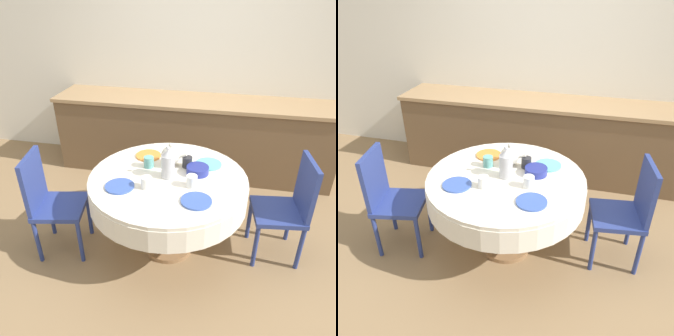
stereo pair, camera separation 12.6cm
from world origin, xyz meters
TOP-DOWN VIEW (x-y plane):
  - ground_plane at (0.00, 0.00)m, footprint 12.00×12.00m
  - wall_back at (0.00, 1.78)m, footprint 7.00×0.05m
  - kitchen_counter at (0.00, 1.44)m, footprint 3.24×0.64m
  - dining_table at (0.00, 0.00)m, footprint 1.27×1.27m
  - chair_left at (0.97, 0.13)m, footprint 0.45×0.45m
  - chair_right at (-0.96, -0.20)m, footprint 0.47×0.47m
  - plate_near_left at (-0.33, -0.22)m, footprint 0.22×0.22m
  - cup_near_left at (-0.12, -0.19)m, footprint 0.08×0.08m
  - plate_near_right at (0.26, -0.29)m, footprint 0.22×0.22m
  - cup_near_right at (0.20, -0.10)m, footprint 0.08×0.08m
  - plate_far_left at (-0.24, 0.31)m, footprint 0.22×0.22m
  - cup_far_left at (-0.19, 0.13)m, footprint 0.08×0.08m
  - plate_far_right at (0.30, 0.26)m, footprint 0.22×0.22m
  - cup_far_right at (0.12, 0.19)m, footprint 0.08×0.08m
  - coffee_carafe at (-0.00, -0.00)m, footprint 0.11×0.11m
  - teapot at (-0.02, 0.19)m, footprint 0.22×0.16m
  - fruit_bowl at (0.22, 0.10)m, footprint 0.18×0.18m

SIDE VIEW (x-z plane):
  - ground_plane at x=0.00m, z-range 0.00..0.00m
  - kitchen_counter at x=0.00m, z-range 0.00..0.91m
  - chair_left at x=0.97m, z-range 0.05..0.97m
  - chair_right at x=-0.96m, z-range 0.05..0.97m
  - dining_table at x=0.00m, z-range 0.24..0.97m
  - plate_near_left at x=-0.33m, z-range 0.73..0.75m
  - plate_near_right at x=0.26m, z-range 0.73..0.75m
  - plate_far_left at x=-0.24m, z-range 0.73..0.75m
  - plate_far_right at x=0.30m, z-range 0.73..0.75m
  - fruit_bowl at x=0.22m, z-range 0.73..0.79m
  - cup_near_left at x=-0.12m, z-range 0.73..0.82m
  - cup_near_right at x=0.20m, z-range 0.73..0.82m
  - cup_far_left at x=-0.19m, z-range 0.73..0.82m
  - cup_far_right at x=0.12m, z-range 0.73..0.82m
  - teapot at x=-0.02m, z-range 0.72..0.93m
  - coffee_carafe at x=0.00m, z-range 0.71..0.98m
  - wall_back at x=0.00m, z-range 0.00..2.60m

